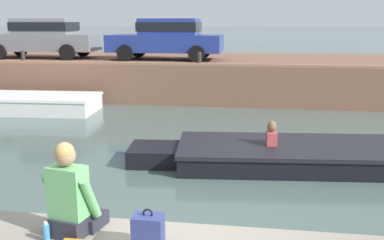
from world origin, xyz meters
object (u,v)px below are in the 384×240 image
(mooring_bollard_mid, at_px, (199,58))
(person_seated_left, at_px, (71,199))
(car_left_inner_blue, at_px, (167,37))
(boat_moored_west_white, at_px, (21,103))
(mooring_bollard_west, at_px, (23,56))
(backpack_on_ledge, at_px, (148,232))
(motorboat_passing, at_px, (297,155))
(car_leftmost_grey, at_px, (43,36))
(bottle_drink, at_px, (46,232))

(mooring_bollard_mid, distance_m, person_seated_left, 10.59)
(car_left_inner_blue, bearing_deg, boat_moored_west_white, -137.77)
(mooring_bollard_west, bearing_deg, boat_moored_west_white, -66.14)
(car_left_inner_blue, relative_size, backpack_on_ledge, 10.61)
(motorboat_passing, relative_size, mooring_bollard_west, 14.51)
(person_seated_left, xyz_separation_m, backpack_on_ledge, (0.83, -0.19, -0.20))
(backpack_on_ledge, bearing_deg, mooring_bollard_west, 123.88)
(car_leftmost_grey, relative_size, backpack_on_ledge, 10.95)
(mooring_bollard_west, distance_m, backpack_on_ledge, 12.99)
(person_seated_left, bearing_deg, car_left_inner_blue, 97.06)
(backpack_on_ledge, bearing_deg, motorboat_passing, 69.17)
(car_leftmost_grey, bearing_deg, person_seated_left, -62.26)
(car_left_inner_blue, bearing_deg, mooring_bollard_west, -158.79)
(boat_moored_west_white, bearing_deg, mooring_bollard_mid, 18.02)
(car_left_inner_blue, distance_m, mooring_bollard_mid, 2.47)
(car_leftmost_grey, xyz_separation_m, car_left_inner_blue, (5.01, -0.00, -0.00))
(motorboat_passing, bearing_deg, backpack_on_ledge, -110.83)
(car_left_inner_blue, xyz_separation_m, mooring_bollard_west, (-4.86, -1.88, -0.61))
(mooring_bollard_west, distance_m, mooring_bollard_mid, 6.33)
(car_leftmost_grey, xyz_separation_m, person_seated_left, (6.56, -12.47, -1.10))
(car_left_inner_blue, height_order, backpack_on_ledge, car_left_inner_blue)
(bottle_drink, bearing_deg, mooring_bollard_mid, 89.39)
(backpack_on_ledge, bearing_deg, person_seated_left, 167.27)
(boat_moored_west_white, relative_size, mooring_bollard_mid, 12.04)
(car_left_inner_blue, xyz_separation_m, mooring_bollard_mid, (1.47, -1.88, -0.61))
(car_left_inner_blue, bearing_deg, person_seated_left, -82.94)
(car_leftmost_grey, bearing_deg, mooring_bollard_west, -85.30)
(car_left_inner_blue, distance_m, person_seated_left, 12.61)
(motorboat_passing, relative_size, car_left_inner_blue, 1.49)
(bottle_drink, bearing_deg, backpack_on_ledge, 0.76)
(car_left_inner_blue, height_order, mooring_bollard_west, car_left_inner_blue)
(car_left_inner_blue, distance_m, bottle_drink, 12.81)
(car_left_inner_blue, xyz_separation_m, bottle_drink, (1.36, -12.66, -1.37))
(mooring_bollard_mid, bearing_deg, boat_moored_west_white, -161.98)
(mooring_bollard_mid, bearing_deg, person_seated_left, -89.62)
(boat_moored_west_white, distance_m, motorboat_passing, 9.24)
(person_seated_left, bearing_deg, bottle_drink, -132.70)
(motorboat_passing, bearing_deg, mooring_bollard_west, 146.97)
(car_leftmost_grey, bearing_deg, motorboat_passing, -40.16)
(person_seated_left, relative_size, bottle_drink, 4.73)
(motorboat_passing, distance_m, person_seated_left, 5.47)
(boat_moored_west_white, height_order, motorboat_passing, motorboat_passing)
(mooring_bollard_mid, relative_size, backpack_on_ledge, 1.09)
(mooring_bollard_mid, xyz_separation_m, person_seated_left, (0.07, -10.58, -0.49))
(mooring_bollard_mid, height_order, backpack_on_ledge, mooring_bollard_mid)
(mooring_bollard_west, distance_m, person_seated_left, 12.38)
(mooring_bollard_mid, height_order, person_seated_left, mooring_bollard_mid)
(mooring_bollard_mid, bearing_deg, backpack_on_ledge, -85.24)
(person_seated_left, bearing_deg, backpack_on_ledge, -12.73)
(car_left_inner_blue, bearing_deg, mooring_bollard_mid, -51.95)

